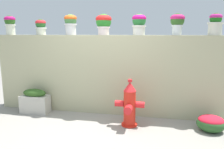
{
  "coord_description": "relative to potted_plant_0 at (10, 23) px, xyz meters",
  "views": [
    {
      "loc": [
        1.05,
        -3.26,
        1.73
      ],
      "look_at": [
        0.18,
        1.07,
        0.88
      ],
      "focal_mm": 35.15,
      "sensor_mm": 36.0,
      "label": 1
    }
  ],
  "objects": [
    {
      "name": "fire_hydrant",
      "position": [
        2.79,
        -0.61,
        -1.53
      ],
      "size": [
        0.55,
        0.44,
        0.89
      ],
      "color": "red",
      "rests_on": "ground"
    },
    {
      "name": "planter_box",
      "position": [
        0.69,
        -0.34,
        -1.68
      ],
      "size": [
        0.61,
        0.28,
        0.54
      ],
      "color": "#AFAA9F",
      "rests_on": "ground"
    },
    {
      "name": "flower_bush_left",
      "position": [
        4.24,
        -0.55,
        -1.78
      ],
      "size": [
        0.49,
        0.44,
        0.29
      ],
      "color": "#295325",
      "rests_on": "ground"
    },
    {
      "name": "potted_plant_4",
      "position": [
        2.88,
        0.01,
        -0.01
      ],
      "size": [
        0.28,
        0.28,
        0.42
      ],
      "color": "beige",
      "rests_on": "stone_wall"
    },
    {
      "name": "potted_plant_0",
      "position": [
        0.0,
        0.0,
        0.0
      ],
      "size": [
        0.24,
        0.24,
        0.43
      ],
      "color": "beige",
      "rests_on": "stone_wall"
    },
    {
      "name": "ground_plane",
      "position": [
        2.19,
        -1.23,
        -1.94
      ],
      "size": [
        24.0,
        24.0,
        0.0
      ],
      "primitive_type": "plane",
      "color": "gray"
    },
    {
      "name": "potted_plant_3",
      "position": [
        2.15,
        0.05,
        0.0
      ],
      "size": [
        0.33,
        0.33,
        0.43
      ],
      "color": "beige",
      "rests_on": "stone_wall"
    },
    {
      "name": "potted_plant_2",
      "position": [
        1.43,
        0.02,
        0.0
      ],
      "size": [
        0.27,
        0.27,
        0.43
      ],
      "color": "silver",
      "rests_on": "stone_wall"
    },
    {
      "name": "stone_wall",
      "position": [
        2.19,
        0.04,
        -1.1
      ],
      "size": [
        4.88,
        0.32,
        1.68
      ],
      "primitive_type": "cube",
      "color": "tan",
      "rests_on": "ground"
    },
    {
      "name": "potted_plant_5",
      "position": [
        3.62,
        0.02,
        0.0
      ],
      "size": [
        0.28,
        0.28,
        0.42
      ],
      "color": "silver",
      "rests_on": "stone_wall"
    },
    {
      "name": "potted_plant_6",
      "position": [
        4.31,
        0.02,
        -0.03
      ],
      "size": [
        0.28,
        0.28,
        0.41
      ],
      "color": "beige",
      "rests_on": "stone_wall"
    },
    {
      "name": "potted_plant_1",
      "position": [
        0.71,
        0.08,
        -0.06
      ],
      "size": [
        0.24,
        0.24,
        0.34
      ],
      "color": "beige",
      "rests_on": "stone_wall"
    }
  ]
}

